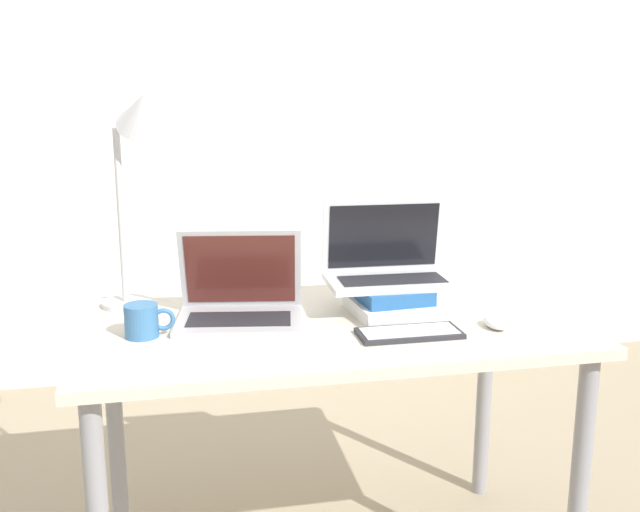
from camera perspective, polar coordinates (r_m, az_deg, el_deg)
The scene contains 9 objects.
wall_back at distance 3.49m, azimuth -5.00°, elevation 12.56°, with size 8.00×0.05×2.70m.
desk at distance 2.05m, azimuth 0.71°, elevation -7.37°, with size 1.32×0.72×0.76m.
laptop_left at distance 2.02m, azimuth -6.12°, elevation -3.57°, with size 0.37×0.29×0.24m.
book_stack at distance 2.08m, azimuth 5.48°, elevation -3.42°, with size 0.23×0.24×0.08m.
laptop_on_books at distance 2.11m, azimuth 5.23°, elevation -0.73°, with size 0.36×0.23×0.23m.
wireless_keyboard at distance 1.92m, azimuth 6.82°, elevation -5.85°, with size 0.26×0.11×0.01m.
mouse at distance 2.01m, azimuth 13.25°, elevation -4.94°, with size 0.06×0.10×0.03m.
mug at distance 1.94m, azimuth -13.35°, elevation -4.81°, with size 0.13×0.08×0.08m.
desk_lamp at distance 2.10m, azimuth -13.47°, elevation 8.86°, with size 0.23×0.20×0.64m.
Camera 1 is at (-0.42, -1.52, 1.38)m, focal length 42.00 mm.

